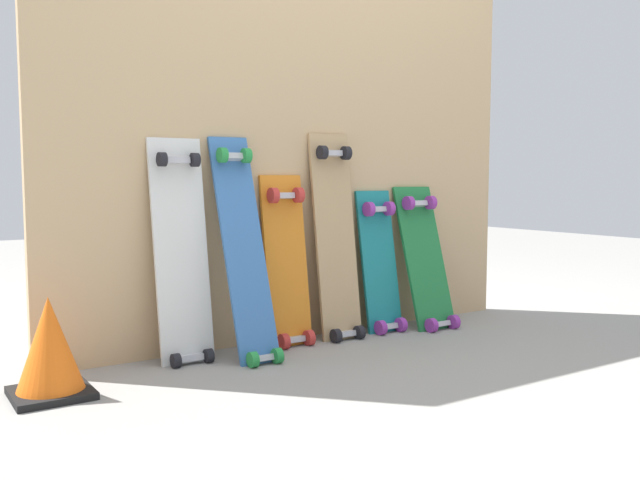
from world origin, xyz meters
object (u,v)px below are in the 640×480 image
object	(u,v)px
skateboard_orange	(287,267)
traffic_cone	(50,348)
skateboard_teal	(380,268)
skateboard_green	(426,264)
skateboard_blue	(245,256)
skateboard_natural	(336,244)
skateboard_white	(182,259)

from	to	relation	value
skateboard_orange	traffic_cone	world-z (taller)	skateboard_orange
skateboard_teal	traffic_cone	world-z (taller)	skateboard_teal
skateboard_orange	skateboard_green	size ratio (longest dim) A/B	1.07
skateboard_blue	skateboard_teal	distance (m)	0.75
skateboard_blue	skateboard_teal	xyz separation A→B (m)	(0.74, 0.08, -0.11)
skateboard_orange	skateboard_green	xyz separation A→B (m)	(0.73, -0.06, -0.03)
skateboard_natural	traffic_cone	bearing A→B (deg)	-171.49
skateboard_white	skateboard_green	size ratio (longest dim) A/B	1.27
skateboard_white	skateboard_natural	world-z (taller)	skateboard_natural
skateboard_green	skateboard_blue	bearing A→B (deg)	-177.85
skateboard_orange	skateboard_natural	world-z (taller)	skateboard_natural
skateboard_white	skateboard_green	world-z (taller)	skateboard_white
skateboard_green	traffic_cone	xyz separation A→B (m)	(-1.74, -0.14, -0.14)
skateboard_orange	skateboard_teal	distance (m)	0.50
skateboard_white	traffic_cone	bearing A→B (deg)	-160.29
skateboard_white	skateboard_teal	xyz separation A→B (m)	(0.97, -0.00, -0.10)
skateboard_orange	traffic_cone	size ratio (longest dim) A/B	2.39
skateboard_natural	traffic_cone	distance (m)	1.29
skateboard_teal	skateboard_orange	bearing A→B (deg)	178.85
skateboard_teal	traffic_cone	bearing A→B (deg)	-172.88
skateboard_blue	skateboard_teal	world-z (taller)	skateboard_blue
skateboard_natural	skateboard_green	size ratio (longest dim) A/B	1.32
skateboard_blue	skateboard_green	bearing A→B (deg)	2.15
skateboard_natural	skateboard_green	bearing A→B (deg)	-5.51
skateboard_blue	skateboard_green	xyz separation A→B (m)	(0.98, 0.04, -0.10)
skateboard_white	skateboard_natural	xyz separation A→B (m)	(0.72, -0.00, 0.02)
skateboard_blue	skateboard_orange	world-z (taller)	skateboard_blue
skateboard_blue	skateboard_orange	distance (m)	0.27
skateboard_natural	skateboard_green	xyz separation A→B (m)	(0.49, -0.05, -0.12)
skateboard_blue	skateboard_green	distance (m)	0.98
skateboard_orange	skateboard_natural	bearing A→B (deg)	-2.36
skateboard_blue	skateboard_orange	size ratio (longest dim) A/B	1.21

